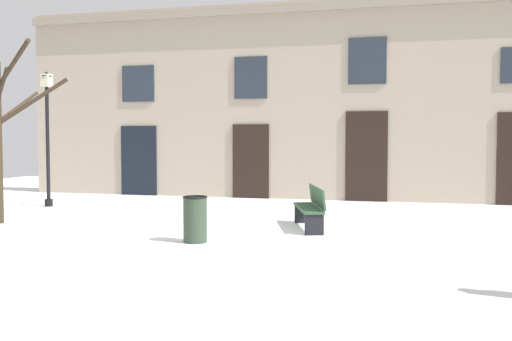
# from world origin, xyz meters

# --- Properties ---
(ground_plane) EXTENTS (30.77, 30.77, 0.00)m
(ground_plane) POSITION_xyz_m (0.00, 0.00, 0.00)
(ground_plane) COLOR white
(building_facade) EXTENTS (19.23, 0.60, 6.09)m
(building_facade) POSITION_xyz_m (-0.01, 8.08, 3.09)
(building_facade) COLOR tan
(building_facade) RESTS_ON ground
(streetlamp) EXTENTS (0.30, 0.30, 3.74)m
(streetlamp) POSITION_xyz_m (-6.71, 4.16, 2.29)
(streetlamp) COLOR black
(streetlamp) RESTS_ON ground
(litter_bin) EXTENTS (0.46, 0.46, 0.86)m
(litter_bin) POSITION_xyz_m (-0.64, -0.29, 0.43)
(litter_bin) COLOR #2D3D2D
(litter_bin) RESTS_ON ground
(bench_by_litter_bin) EXTENTS (1.01, 1.93, 0.90)m
(bench_by_litter_bin) POSITION_xyz_m (1.10, 1.95, 0.47)
(bench_by_litter_bin) COLOR #2D4C33
(bench_by_litter_bin) RESTS_ON ground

